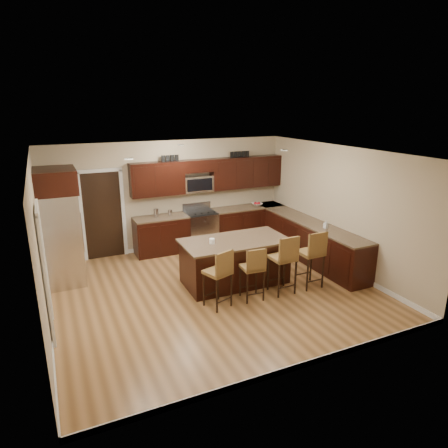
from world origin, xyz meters
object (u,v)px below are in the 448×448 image
range (201,229)px  stool_left (220,272)px  stool_right (285,258)px  island (235,263)px  stool_extra (313,253)px  stool_mid (254,268)px  refrigerator (60,226)px

range → stool_left: size_ratio=1.01×
stool_right → stool_left: bearing=178.0°
island → stool_left: 1.13m
stool_extra → stool_mid: bearing=178.0°
range → stool_left: bearing=-105.2°
island → refrigerator: refrigerator is taller
range → stool_right: size_ratio=0.94×
range → stool_mid: size_ratio=1.06×
stool_extra → refrigerator: bearing=150.7°
stool_right → refrigerator: 4.48m
stool_mid → refrigerator: refrigerator is taller
stool_left → refrigerator: 3.42m
stool_mid → refrigerator: 3.94m
stool_left → stool_right: stool_right is taller
stool_right → stool_extra: size_ratio=1.00×
range → stool_right: (0.50, -3.12, 0.27)m
stool_right → stool_extra: 0.65m
island → stool_left: size_ratio=1.96×
range → stool_left: range is taller
stool_right → refrigerator: (-3.80, 2.33, 0.46)m
range → stool_mid: bearing=-93.1°
island → stool_extra: 1.57m
stool_right → refrigerator: bearing=146.8°
island → stool_mid: size_ratio=2.07×
stool_left → stool_extra: bearing=-18.9°
refrigerator → stool_extra: size_ratio=1.99×
stool_mid → stool_right: 0.67m
stool_extra → stool_left: bearing=178.1°
stool_right → stool_extra: (0.65, 0.00, 0.00)m
stool_mid → stool_extra: bearing=3.8°
refrigerator → stool_extra: refrigerator is taller
stool_mid → stool_extra: stool_extra is taller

